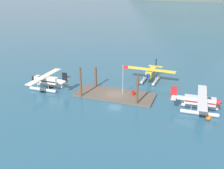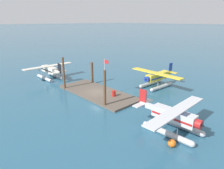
{
  "view_description": "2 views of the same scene",
  "coord_description": "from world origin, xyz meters",
  "views": [
    {
      "loc": [
        14.44,
        -41.2,
        18.72
      ],
      "look_at": [
        -1.38,
        2.29,
        1.17
      ],
      "focal_mm": 40.96,
      "sensor_mm": 36.0,
      "label": 1
    },
    {
      "loc": [
        24.63,
        -19.71,
        11.71
      ],
      "look_at": [
        1.59,
        1.86,
        1.52
      ],
      "focal_mm": 32.21,
      "sensor_mm": 36.0,
      "label": 2
    }
  ],
  "objects": [
    {
      "name": "seaplane_yellow_bow_right",
      "position": [
        4.61,
        10.1,
        1.58
      ],
      "size": [
        10.45,
        7.98,
        3.84
      ],
      "color": "#B7BABF",
      "rests_on": "ground"
    },
    {
      "name": "ground_plane",
      "position": [
        0.0,
        0.0,
        0.0
      ],
      "size": [
        1200.0,
        1200.0,
        0.0
      ],
      "primitive_type": "plane",
      "color": "#285670"
    },
    {
      "name": "piling_near_right",
      "position": [
        4.91,
        -2.62,
        2.65
      ],
      "size": [
        0.39,
        0.39,
        5.31
      ],
      "primitive_type": "cylinder",
      "color": "brown",
      "rests_on": "ground"
    },
    {
      "name": "seaplane_cream_port_aft",
      "position": [
        -13.68,
        -1.55,
        1.58
      ],
      "size": [
        7.98,
        10.41,
        3.84
      ],
      "color": "#B7BABF",
      "rests_on": "ground"
    },
    {
      "name": "piling_far_left",
      "position": [
        -5.04,
        2.86,
        2.06
      ],
      "size": [
        0.48,
        0.48,
        4.12
      ],
      "primitive_type": "cylinder",
      "color": "brown",
      "rests_on": "ground"
    },
    {
      "name": "mooring_buoy",
      "position": [
        16.42,
        -4.12,
        0.39
      ],
      "size": [
        0.78,
        0.78,
        0.78
      ],
      "primitive_type": "sphere",
      "color": "orange",
      "rests_on": "ground"
    },
    {
      "name": "dock_platform",
      "position": [
        0.0,
        0.0,
        0.15
      ],
      "size": [
        14.66,
        6.0,
        0.3
      ],
      "primitive_type": "cube",
      "color": "brown",
      "rests_on": "ground"
    },
    {
      "name": "piling_near_left",
      "position": [
        -5.44,
        -2.94,
        2.86
      ],
      "size": [
        0.36,
        0.36,
        5.72
      ],
      "primitive_type": "cylinder",
      "color": "brown",
      "rests_on": "ground"
    },
    {
      "name": "seaplane_silver_stbd_aft",
      "position": [
        14.97,
        -1.57,
        1.58
      ],
      "size": [
        7.98,
        10.44,
        3.84
      ],
      "color": "#B7BABF",
      "rests_on": "ground"
    },
    {
      "name": "flagpole",
      "position": [
        1.52,
        0.43,
        3.87
      ],
      "size": [
        0.95,
        0.1,
        5.7
      ],
      "color": "silver",
      "rests_on": "dock_platform"
    },
    {
      "name": "fuel_drum",
      "position": [
        3.33,
        0.61,
        0.74
      ],
      "size": [
        0.62,
        0.62,
        0.88
      ],
      "color": "#AD1E19",
      "rests_on": "dock_platform"
    }
  ]
}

